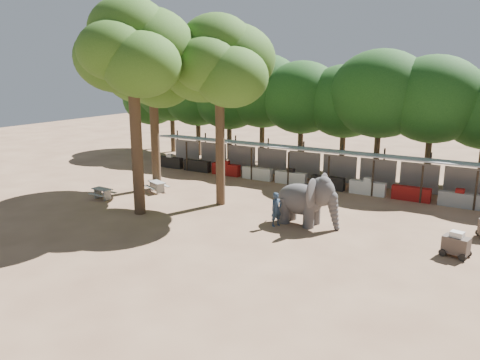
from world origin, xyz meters
The scene contains 11 objects.
ground centered at (0.00, 0.00, 0.00)m, with size 100.00×100.00×0.00m, color brown.
vendor_stalls centered at (0.00, 13.84, 1.18)m, with size 28.00×2.99×2.80m.
yard_tree_left centered at (-9.13, 7.19, 8.20)m, with size 7.10×6.90×11.02m.
yard_tree_center centered at (-6.13, 2.19, 9.21)m, with size 7.10×6.90×12.04m.
yard_tree_back centered at (-3.13, 6.19, 8.54)m, with size 7.10×6.90×11.36m.
backdrop_trees centered at (0.00, 19.00, 5.51)m, with size 46.46×5.95×8.33m.
elephant centered at (3.12, 5.16, 1.40)m, with size 3.65×2.80×2.80m.
handler centered at (1.80, 4.10, 0.92)m, with size 0.67×0.44×1.85m, color #26384C.
picnic_table_near centered at (-10.18, 3.05, 0.45)m, with size 1.44×1.31×0.69m.
picnic_table_far centered at (-8.34, 6.23, 0.46)m, with size 1.78×1.70×0.71m.
cart_front centered at (10.59, 4.51, 0.58)m, with size 1.35×1.03×1.18m.
Camera 1 is at (12.36, -17.36, 8.34)m, focal length 35.00 mm.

